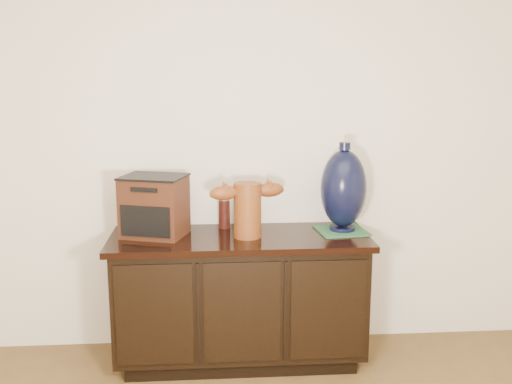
{
  "coord_description": "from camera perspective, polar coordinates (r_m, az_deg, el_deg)",
  "views": [
    {
      "loc": [
        -0.15,
        -1.03,
        1.68
      ],
      "look_at": [
        0.09,
        2.18,
        1.02
      ],
      "focal_mm": 42.0,
      "sensor_mm": 36.0,
      "label": 1
    }
  ],
  "objects": [
    {
      "name": "green_mat",
      "position": [
        3.51,
        8.13,
        -3.65
      ],
      "size": [
        0.3,
        0.3,
        0.01
      ],
      "primitive_type": "cube",
      "rotation": [
        0.0,
        0.0,
        0.12
      ],
      "color": "#295C36",
      "rests_on": "sideboard"
    },
    {
      "name": "spray_can",
      "position": [
        3.53,
        -3.03,
        -1.92
      ],
      "size": [
        0.07,
        0.07,
        0.2
      ],
      "color": "#54150E",
      "rests_on": "sideboard"
    },
    {
      "name": "sideboard",
      "position": [
        3.5,
        -1.54,
        -10.0
      ],
      "size": [
        1.46,
        0.56,
        0.75
      ],
      "color": "black",
      "rests_on": "ground"
    },
    {
      "name": "tv_radio",
      "position": [
        3.4,
        -9.66,
        -1.31
      ],
      "size": [
        0.41,
        0.36,
        0.34
      ],
      "rotation": [
        0.0,
        0.0,
        -0.3
      ],
      "color": "#3C1C0F",
      "rests_on": "sideboard"
    },
    {
      "name": "room",
      "position": [
        1.1,
        3.82,
        -8.37
      ],
      "size": [
        5.0,
        5.0,
        5.0
      ],
      "color": "brown",
      "rests_on": "ground"
    },
    {
      "name": "lamp_base",
      "position": [
        3.45,
        8.33,
        0.29
      ],
      "size": [
        0.29,
        0.29,
        0.51
      ],
      "rotation": [
        0.0,
        0.0,
        0.12
      ],
      "color": "black",
      "rests_on": "green_mat"
    },
    {
      "name": "terracotta_vessel",
      "position": [
        3.32,
        -0.82,
        -1.42
      ],
      "size": [
        0.44,
        0.19,
        0.31
      ],
      "rotation": [
        0.0,
        0.0,
        0.27
      ],
      "color": "brown",
      "rests_on": "sideboard"
    }
  ]
}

